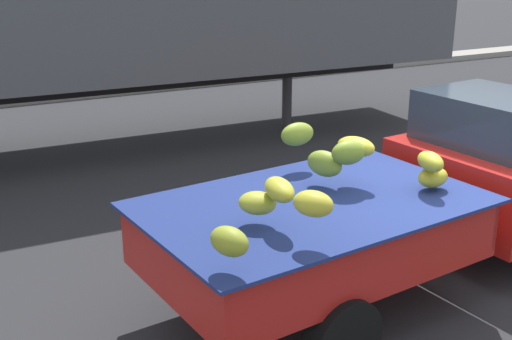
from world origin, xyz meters
TOP-DOWN VIEW (x-y plane):
  - ground at (0.00, 0.00)m, footprint 220.00×220.00m
  - curb_strip at (0.00, 10.26)m, footprint 80.00×0.80m
  - pickup_truck at (0.53, 0.26)m, footprint 5.25×2.26m

SIDE VIEW (x-z plane):
  - ground at x=0.00m, z-range 0.00..0.00m
  - curb_strip at x=0.00m, z-range 0.00..0.16m
  - pickup_truck at x=0.53m, z-range 0.03..1.73m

